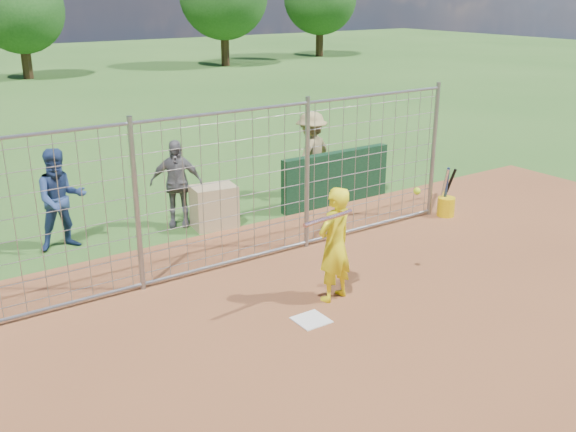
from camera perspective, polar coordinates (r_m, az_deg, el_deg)
ground at (r=8.92m, az=1.31°, el=-8.78°), size 100.00×100.00×0.00m
infield_dirt at (r=7.08m, az=16.26°, el=-17.95°), size 18.00×18.00×0.00m
home_plate at (r=8.77m, az=2.08°, el=-9.23°), size 0.43×0.43×0.02m
dugout_wall at (r=13.30m, az=4.28°, el=3.39°), size 2.60×0.20×1.10m
batter at (r=9.03m, az=4.16°, el=-2.55°), size 0.68×0.52×1.68m
bystander_a at (r=11.49m, az=-19.53°, el=1.40°), size 0.90×0.72×1.76m
bystander_b at (r=12.10m, az=-9.91°, el=2.88°), size 1.04×0.82×1.65m
bystander_c at (r=13.75m, az=2.08°, el=5.51°), size 1.33×1.02×1.81m
equipment_bin at (r=12.04m, az=-6.57°, el=0.84°), size 0.87×0.65×0.80m
equipment_in_play at (r=8.70m, az=5.62°, el=0.43°), size 2.01×0.23×0.22m
bucket_with_bats at (r=12.97m, az=13.86°, el=1.05°), size 0.34×0.38×0.98m
backstop_fence at (r=10.00m, az=-5.30°, el=2.16°), size 9.08×0.08×2.60m
tree_line at (r=35.37m, az=-22.67°, el=17.24°), size 44.66×6.72×6.48m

